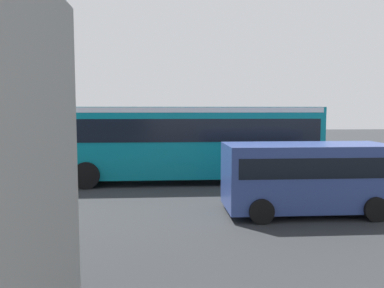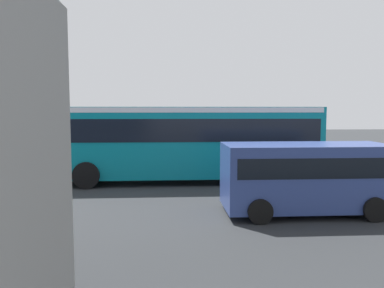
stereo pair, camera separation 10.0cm
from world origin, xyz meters
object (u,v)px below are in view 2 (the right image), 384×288
parked_van (306,174)px  traffic_sign (91,131)px  city_bus (180,137)px  pedestrian (285,151)px

parked_van → traffic_sign: bearing=-50.8°
city_bus → pedestrian: (-5.56, -3.37, -1.00)m
pedestrian → traffic_sign: 10.24m
parked_van → pedestrian: size_ratio=2.68×
pedestrian → traffic_sign: (10.12, -1.20, 1.00)m
city_bus → traffic_sign: city_bus is taller
parked_van → traffic_sign: traffic_sign is taller
city_bus → parked_van: bearing=123.4°
city_bus → traffic_sign: bearing=-45.1°
city_bus → pedestrian: bearing=-148.8°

